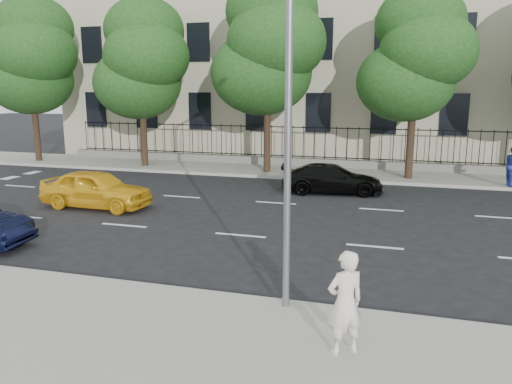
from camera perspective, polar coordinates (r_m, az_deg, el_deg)
ground at (r=13.04m, az=-5.19°, el=-8.03°), size 120.00×120.00×0.00m
near_sidewalk at (r=9.71m, az=-14.06°, el=-15.21°), size 60.00×4.00×0.15m
far_sidewalk at (r=26.17m, az=5.96°, el=2.28°), size 60.00×4.00×0.15m
lane_markings at (r=17.35m, az=0.49°, el=-2.87°), size 49.60×4.62×0.01m
masonry_building at (r=34.94m, az=9.06°, el=19.34°), size 34.60×12.11×18.50m
iron_fence at (r=27.74m, az=6.61°, el=4.01°), size 30.00×0.50×2.20m
street_light at (r=9.87m, az=4.50°, el=15.99°), size 0.25×3.32×8.05m
tree_a at (r=32.17m, az=-24.20°, el=13.95°), size 5.71×5.31×9.39m
tree_b at (r=28.22m, az=-12.85°, el=14.51°), size 5.53×5.12×8.97m
tree_c at (r=25.67m, az=1.51°, el=16.35°), size 5.89×5.50×9.80m
tree_d at (r=24.81m, az=17.90°, el=14.62°), size 5.34×4.94×8.84m
yellow_taxi at (r=19.50m, az=-17.83°, el=0.34°), size 4.22×1.79×1.42m
black_sedan at (r=21.41m, az=8.68°, el=1.52°), size 4.45×2.29×1.24m
woman_near at (r=8.37m, az=10.15°, el=-12.35°), size 0.77×0.72×1.76m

